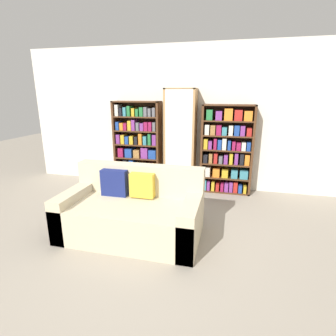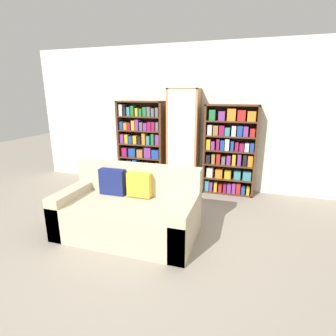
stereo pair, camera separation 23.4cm
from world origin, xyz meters
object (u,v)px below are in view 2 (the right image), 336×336
Objects in this scene: bookshelf_left at (142,145)px; wine_bottle at (185,208)px; bookshelf_right at (230,151)px; couch at (129,212)px; display_cabinet at (183,141)px.

wine_bottle is (1.21, -1.25, -0.66)m from bookshelf_left.
bookshelf_left is 1.74m from bookshelf_right.
bookshelf_left reaches higher than couch.
bookshelf_right is (1.13, 1.92, 0.50)m from couch.
display_cabinet is 0.88m from bookshelf_right.
bookshelf_left is at bearing 180.00° from bookshelf_right.
display_cabinet reaches higher than bookshelf_right.
bookshelf_left is at bearing 134.16° from wine_bottle.
display_cabinet is at bearing 82.34° from couch.
couch is 2.08m from bookshelf_left.
display_cabinet is 5.39× the size of wine_bottle.
bookshelf_left is 0.88m from display_cabinet.
display_cabinet is at bearing 105.65° from wine_bottle.
wine_bottle is at bearing -45.84° from bookshelf_left.
bookshelf_left is at bearing 178.94° from display_cabinet.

